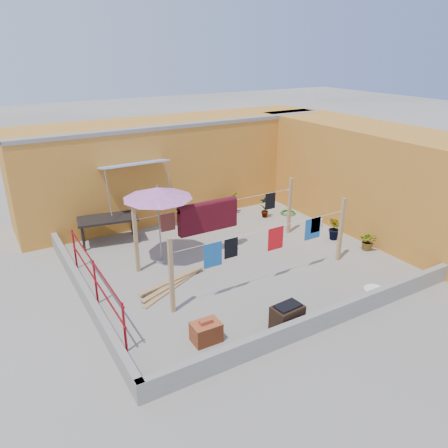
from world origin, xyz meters
The scene contains 21 objects.
ground centered at (0.00, 0.00, 0.00)m, with size 80.00×80.00×0.00m, color #9E998E.
wall_back centered at (0.50, 4.69, 1.61)m, with size 11.00×3.27×3.21m.
wall_right centered at (5.20, 0.00, 1.60)m, with size 2.40×9.00×3.20m, color #BE7C29.
parapet_front centered at (0.00, -3.58, 0.22)m, with size 8.30×0.16×0.44m, color gray.
parapet_left centered at (-4.08, 0.00, 0.22)m, with size 0.16×7.30×0.44m, color gray.
red_railing centered at (-3.85, -0.20, 0.72)m, with size 0.05×4.20×1.10m.
clothesline_rig centered at (-0.30, 0.51, 1.08)m, with size 5.09×2.35×1.80m.
patio_umbrella centered at (-1.76, 0.99, 1.97)m, with size 2.34×2.34×2.20m.
outdoor_table centered at (-2.60, 2.96, 0.73)m, with size 1.85×1.16×0.81m.
brick_stack centered at (-2.36, -2.70, 0.22)m, with size 0.58×0.43×0.50m.
lumber_pile centered at (-2.09, -0.40, 0.06)m, with size 2.01×1.06×0.13m.
brazier centered at (-0.71, -3.20, 0.28)m, with size 0.68×0.48×0.58m.
white_basin centered at (2.03, -3.10, 0.04)m, with size 0.49×0.49×0.08m.
water_jug_a centered at (3.70, -0.08, 0.15)m, with size 0.22×0.22×0.34m.
water_jug_b centered at (3.70, 0.70, 0.13)m, with size 0.19×0.19×0.31m.
green_hose centered at (3.55, 2.12, 0.04)m, with size 0.55×0.55×0.08m.
plant_back_a centered at (1.69, 3.20, 0.37)m, with size 0.67×0.58×0.75m, color #1A5017.
plant_back_b centered at (1.47, 3.02, 0.33)m, with size 0.37×0.37×0.66m, color #1A5017.
plant_right_a centered at (2.65, 2.27, 0.39)m, with size 0.41×0.28×0.78m, color #1A5017.
plant_right_b centered at (3.35, -0.35, 0.37)m, with size 0.41×0.33×0.74m, color #1A5017.
plant_right_c centered at (3.70, -1.38, 0.28)m, with size 0.50×0.43×0.55m, color #1A5017.
Camera 1 is at (-5.75, -9.12, 5.52)m, focal length 35.00 mm.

